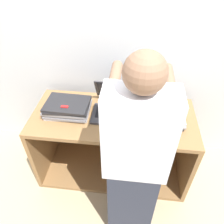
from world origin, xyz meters
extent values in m
plane|color=tan|center=(0.00, 0.00, 0.00)|extent=(12.00, 12.00, 0.00)
cube|color=silver|center=(0.00, 0.74, 1.20)|extent=(8.00, 0.05, 2.40)
cube|color=olive|center=(0.00, 0.32, 0.72)|extent=(1.41, 0.63, 0.04)
cube|color=olive|center=(0.00, 0.32, 0.02)|extent=(1.41, 0.63, 0.04)
cube|color=olive|center=(-0.69, 0.32, 0.37)|extent=(0.04, 0.63, 0.67)
cube|color=olive|center=(0.69, 0.32, 0.37)|extent=(0.04, 0.63, 0.67)
cube|color=olive|center=(0.00, 0.61, 0.37)|extent=(1.34, 0.04, 0.67)
cube|color=#333338|center=(0.00, 0.32, 0.75)|extent=(0.36, 0.26, 0.02)
cube|color=black|center=(0.00, 0.33, 0.76)|extent=(0.30, 0.14, 0.00)
cube|color=#333338|center=(0.00, 0.51, 0.88)|extent=(0.36, 0.13, 0.23)
cube|color=black|center=(0.00, 0.51, 0.88)|extent=(0.32, 0.11, 0.20)
cube|color=#B7B7BC|center=(-0.39, 0.32, 0.75)|extent=(0.37, 0.27, 0.02)
cube|color=gray|center=(-0.39, 0.31, 0.77)|extent=(0.37, 0.27, 0.02)
cube|color=gray|center=(-0.39, 0.32, 0.79)|extent=(0.37, 0.26, 0.02)
cube|color=gray|center=(-0.40, 0.31, 0.81)|extent=(0.37, 0.26, 0.02)
cube|color=#232326|center=(-0.39, 0.31, 0.83)|extent=(0.37, 0.27, 0.02)
cube|color=#232326|center=(-0.39, 0.31, 0.84)|extent=(0.37, 0.27, 0.02)
cube|color=#232326|center=(0.39, 0.32, 0.75)|extent=(0.37, 0.26, 0.02)
cube|color=gray|center=(0.40, 0.31, 0.77)|extent=(0.37, 0.27, 0.02)
cube|color=#B7B7BC|center=(0.40, 0.31, 0.79)|extent=(0.37, 0.26, 0.02)
cube|color=#B7B7BC|center=(0.40, 0.32, 0.81)|extent=(0.37, 0.26, 0.02)
cube|color=#2D3342|center=(0.20, -0.22, 0.39)|extent=(0.34, 0.20, 0.77)
cube|color=white|center=(0.20, -0.22, 1.08)|extent=(0.40, 0.20, 0.61)
sphere|color=#8C664C|center=(0.20, -0.22, 1.48)|extent=(0.21, 0.21, 0.21)
cylinder|color=#8C664C|center=(0.04, 0.04, 1.29)|extent=(0.07, 0.32, 0.07)
cylinder|color=#8C664C|center=(0.36, 0.04, 1.29)|extent=(0.07, 0.32, 0.07)
cube|color=red|center=(-0.39, 0.25, 0.86)|extent=(0.06, 0.02, 0.01)
camera|label=1|loc=(0.15, -1.08, 1.98)|focal=35.00mm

